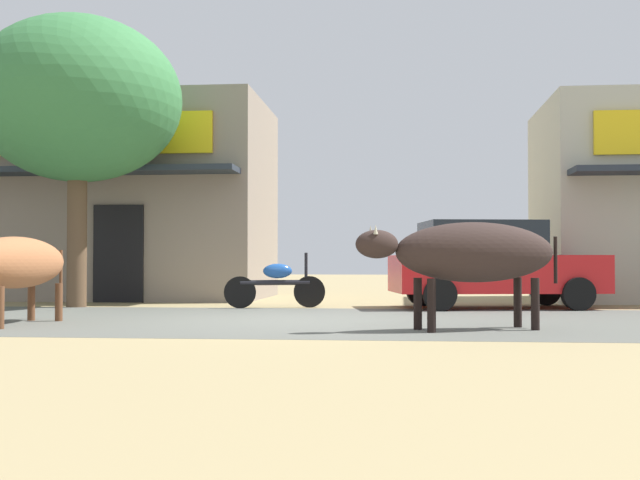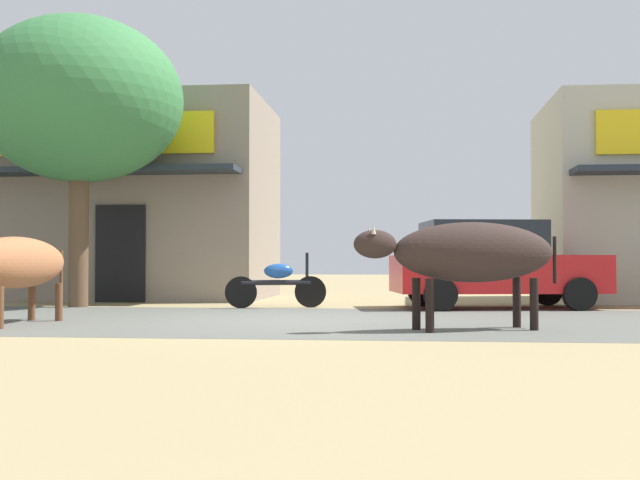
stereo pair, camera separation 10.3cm
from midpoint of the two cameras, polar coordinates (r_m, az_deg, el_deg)
name	(u,v)px [view 1 (the left image)]	position (r m, az deg, el deg)	size (l,w,h in m)	color
ground	(289,320)	(12.34, -2.39, -5.63)	(80.00, 80.00, 0.00)	#96845B
asphalt_road	(289,320)	(12.34, -2.39, -5.62)	(72.00, 6.04, 0.00)	#565750
storefront_left_cafe	(111,201)	(20.38, -14.57, 2.65)	(7.52, 5.14, 4.67)	gray
roadside_tree	(78,100)	(16.77, -16.77, 9.35)	(4.02, 4.02, 5.65)	brown
parked_hatchback_car	(491,264)	(15.72, 11.72, -1.63)	(4.10, 2.40, 1.64)	red
parked_motorcycle	(276,283)	(15.50, -3.26, -3.05)	(1.87, 0.65, 1.05)	black
cow_near_brown	(14,263)	(12.16, -20.87, -1.53)	(0.92, 2.82, 1.24)	#9E5F3A
cow_far_dark	(472,253)	(10.70, 10.31, -0.92)	(2.73, 1.40, 1.40)	#312320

